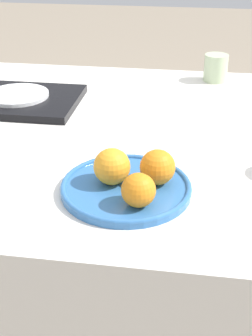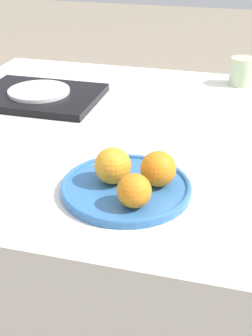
% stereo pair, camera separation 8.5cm
% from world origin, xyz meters
% --- Properties ---
extents(table, '(1.51, 0.99, 0.74)m').
position_xyz_m(table, '(0.00, 0.00, 0.37)').
color(table, silver).
rests_on(table, ground_plane).
extents(fruit_platter, '(0.25, 0.25, 0.02)m').
position_xyz_m(fruit_platter, '(-0.13, -0.28, 0.75)').
color(fruit_platter, '#336BAD').
rests_on(fruit_platter, table).
extents(orange_0, '(0.07, 0.07, 0.07)m').
position_xyz_m(orange_0, '(-0.08, -0.26, 0.79)').
color(orange_0, orange).
rests_on(orange_0, fruit_platter).
extents(orange_1, '(0.07, 0.07, 0.07)m').
position_xyz_m(orange_1, '(-0.16, -0.28, 0.79)').
color(orange_1, orange).
rests_on(orange_1, fruit_platter).
extents(orange_2, '(0.06, 0.06, 0.06)m').
position_xyz_m(orange_2, '(-0.10, -0.35, 0.79)').
color(orange_2, orange).
rests_on(orange_2, fruit_platter).
extents(serving_tray, '(0.33, 0.25, 0.02)m').
position_xyz_m(serving_tray, '(-0.49, 0.12, 0.75)').
color(serving_tray, black).
rests_on(serving_tray, table).
extents(side_plate, '(0.17, 0.17, 0.01)m').
position_xyz_m(side_plate, '(-0.49, 0.12, 0.77)').
color(side_plate, white).
rests_on(side_plate, serving_tray).
extents(cup_0, '(0.07, 0.07, 0.08)m').
position_xyz_m(cup_0, '(0.04, 0.40, 0.78)').
color(cup_0, '#B7CC9E').
rests_on(cup_0, table).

